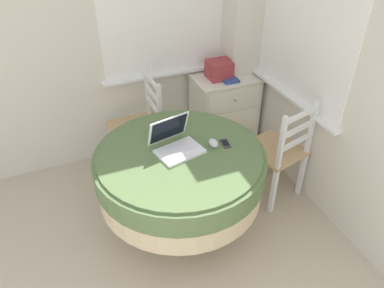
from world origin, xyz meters
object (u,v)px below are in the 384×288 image
computer_mouse (213,143)px  laptop (176,143)px  round_dining_table (180,170)px  corner_cabinet (224,112)px  dining_chair_near_right_window (278,152)px  book_on_cabinet (227,77)px  cell_phone (225,143)px  dining_chair_near_back_window (140,127)px  storage_box (219,70)px

computer_mouse → laptop: bearing=166.0°
round_dining_table → corner_cabinet: round_dining_table is taller
round_dining_table → dining_chair_near_right_window: size_ratio=1.29×
dining_chair_near_right_window → book_on_cabinet: (-0.07, 0.81, 0.31)m
laptop → dining_chair_near_right_window: bearing=2.5°
dining_chair_near_right_window → round_dining_table: bearing=-174.6°
dining_chair_near_right_window → cell_phone: bearing=-168.4°
round_dining_table → dining_chair_near_back_window: size_ratio=1.29×
dining_chair_near_back_window → book_on_cabinet: size_ratio=3.81×
dining_chair_near_right_window → book_on_cabinet: size_ratio=3.81×
round_dining_table → dining_chair_near_back_window: bearing=93.8°
computer_mouse → cell_phone: 0.09m
round_dining_table → storage_box: 1.22m
storage_box → cell_phone: bearing=-113.0°
round_dining_table → laptop: 0.21m
computer_mouse → storage_box: size_ratio=0.44×
computer_mouse → storage_box: (0.50, 0.96, 0.05)m
book_on_cabinet → cell_phone: bearing=-117.2°
computer_mouse → cell_phone: (0.09, -0.01, -0.02)m
round_dining_table → computer_mouse: bearing=-4.5°
laptop → cell_phone: (0.34, -0.07, -0.04)m
book_on_cabinet → corner_cabinet: bearing=82.5°
computer_mouse → corner_cabinet: (0.56, 0.95, -0.39)m
computer_mouse → corner_cabinet: computer_mouse is taller
cell_phone → book_on_cabinet: 1.03m
dining_chair_near_right_window → corner_cabinet: 0.85m
dining_chair_near_back_window → laptop: bearing=-86.8°
laptop → book_on_cabinet: bearing=46.3°
round_dining_table → book_on_cabinet: book_on_cabinet is taller
computer_mouse → dining_chair_near_back_window: dining_chair_near_back_window is taller
corner_cabinet → storage_box: 0.45m
laptop → book_on_cabinet: laptop is taller
dining_chair_near_right_window → laptop: bearing=-177.5°
laptop → dining_chair_near_back_window: (-0.05, 0.82, -0.34)m
computer_mouse → book_on_cabinet: (0.56, 0.91, -0.01)m
round_dining_table → cell_phone: cell_phone is taller
laptop → dining_chair_near_back_window: 0.89m
computer_mouse → cell_phone: bearing=-7.6°
laptop → corner_cabinet: size_ratio=0.48×
round_dining_table → corner_cabinet: size_ratio=1.58×
cell_phone → book_on_cabinet: bearing=62.8°
book_on_cabinet → laptop: bearing=-133.7°
storage_box → book_on_cabinet: (0.06, -0.05, -0.07)m
dining_chair_near_right_window → corner_cabinet: dining_chair_near_right_window is taller
round_dining_table → dining_chair_near_back_window: (-0.06, 0.86, -0.14)m
laptop → cell_phone: 0.35m
laptop → dining_chair_near_right_window: (0.88, 0.04, -0.34)m
round_dining_table → dining_chair_near_back_window: 0.87m
dining_chair_near_back_window → dining_chair_near_right_window: 1.21m
laptop → dining_chair_near_back_window: laptop is taller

